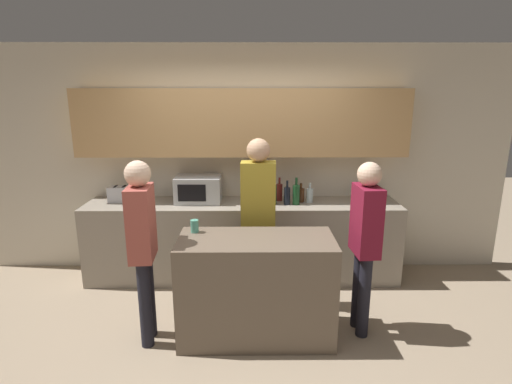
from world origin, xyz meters
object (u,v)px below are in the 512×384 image
(bottle_1, at_px, (279,192))
(cup_0, at_px, (195,226))
(bottle_2, at_px, (287,195))
(person_right, at_px, (365,235))
(potted_plant, at_px, (369,185))
(bottle_0, at_px, (273,194))
(microwave, at_px, (199,189))
(person_left, at_px, (142,238))
(bottle_3, at_px, (296,194))
(toaster, at_px, (120,194))
(bottle_5, at_px, (310,195))
(bottle_4, at_px, (301,195))
(person_center, at_px, (258,208))

(bottle_1, relative_size, cup_0, 2.41)
(bottle_1, distance_m, bottle_2, 0.18)
(bottle_2, xyz_separation_m, person_right, (0.60, -1.06, -0.08))
(potted_plant, distance_m, person_right, 1.26)
(bottle_0, relative_size, bottle_2, 1.13)
(cup_0, bearing_deg, bottle_0, 52.15)
(microwave, relative_size, person_left, 0.32)
(bottle_3, xyz_separation_m, person_right, (0.50, -1.07, -0.10))
(bottle_0, height_order, bottle_3, bottle_0)
(toaster, relative_size, bottle_3, 0.84)
(bottle_2, bearing_deg, person_left, -137.66)
(bottle_2, relative_size, bottle_5, 1.21)
(potted_plant, bearing_deg, toaster, 180.00)
(cup_0, bearing_deg, bottle_5, 41.67)
(bottle_3, bearing_deg, bottle_1, 138.73)
(person_left, xyz_separation_m, person_right, (1.92, 0.13, -0.03))
(toaster, height_order, person_left, person_left)
(toaster, xyz_separation_m, bottle_3, (2.03, -0.13, 0.03))
(bottle_1, distance_m, person_right, 1.40)
(bottle_5, bearing_deg, microwave, 177.74)
(potted_plant, distance_m, bottle_4, 0.80)
(microwave, bearing_deg, bottle_1, 1.54)
(bottle_1, xyz_separation_m, cup_0, (-0.83, -1.12, -0.03))
(bottle_0, xyz_separation_m, person_left, (-1.16, -1.20, -0.07))
(bottle_5, bearing_deg, bottle_3, -153.72)
(cup_0, bearing_deg, potted_plant, 30.49)
(bottle_0, relative_size, bottle_1, 1.13)
(microwave, xyz_separation_m, bottle_2, (1.02, -0.13, -0.04))
(bottle_2, bearing_deg, microwave, 172.50)
(bottle_4, xyz_separation_m, person_left, (-1.48, -1.30, -0.04))
(bottle_0, bearing_deg, bottle_5, 10.84)
(bottle_4, xyz_separation_m, bottle_5, (0.10, -0.02, 0.00))
(bottle_3, bearing_deg, bottle_0, 179.98)
(bottle_1, distance_m, bottle_4, 0.25)
(bottle_3, bearing_deg, person_left, -139.77)
(potted_plant, xyz_separation_m, bottle_4, (-0.79, -0.03, -0.11))
(bottle_0, height_order, cup_0, bottle_0)
(microwave, xyz_separation_m, bottle_0, (0.86, -0.13, -0.03))
(bottle_0, height_order, person_right, person_right)
(bottle_3, relative_size, cup_0, 2.70)
(person_left, bearing_deg, bottle_0, 131.66)
(microwave, xyz_separation_m, potted_plant, (1.98, 0.00, 0.05))
(bottle_1, distance_m, person_center, 0.76)
(toaster, xyz_separation_m, bottle_2, (1.93, -0.14, 0.02))
(bottle_0, height_order, bottle_2, bottle_0)
(microwave, distance_m, bottle_2, 1.03)
(potted_plant, bearing_deg, bottle_1, 178.69)
(bottle_0, xyz_separation_m, person_right, (0.76, -1.07, -0.10))
(toaster, relative_size, potted_plant, 0.66)
(microwave, xyz_separation_m, toaster, (-0.91, 0.00, -0.06))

